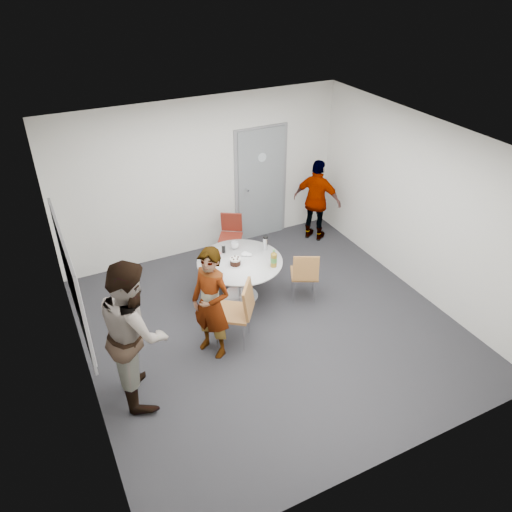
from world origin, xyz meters
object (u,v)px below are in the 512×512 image
door (261,184)px  person_right (317,201)px  whiteboard (72,280)px  chair_far (231,232)px  chair_near_right (305,272)px  person_main (211,304)px  chair_near_left (240,308)px  table (241,265)px  person_left (135,331)px

door → person_right: size_ratio=1.39×
whiteboard → chair_far: size_ratio=2.37×
whiteboard → person_right: size_ratio=1.25×
whiteboard → chair_near_right: bearing=2.5°
person_main → person_right: size_ratio=1.04×
whiteboard → chair_far: (2.75, 1.82, -0.96)m
chair_near_left → chair_far: bearing=15.4°
whiteboard → chair_near_left: size_ratio=1.99×
whiteboard → door: bearing=32.7°
door → chair_far: size_ratio=2.64×
chair_near_left → table: bearing=10.0°
chair_far → person_main: person_main is taller
table → person_right: bearing=28.2°
table → person_right: (2.00, 1.07, 0.18)m
person_right → table: bearing=80.9°
chair_near_left → person_main: person_main is taller
table → chair_near_right: size_ratio=1.52×
whiteboard → table: size_ratio=1.48×
whiteboard → chair_near_left: bearing=-8.3°
chair_near_right → chair_far: (-0.47, 1.68, -0.03)m
table → chair_near_left: bearing=-116.2°
door → chair_near_left: bearing=-122.1°
person_left → person_right: bearing=-55.6°
door → person_main: 3.28m
door → chair_far: bearing=-150.1°
door → chair_near_left: 3.06m
chair_near_left → person_right: bearing=-14.6°
chair_far → person_right: person_right is taller
chair_near_right → chair_far: 1.74m
table → whiteboard: bearing=-165.0°
door → chair_far: (-0.81, -0.46, -0.54)m
chair_far → person_left: 3.30m
person_main → person_left: bearing=-104.7°
person_left → door: bearing=-42.9°
person_left → chair_near_right: bearing=-71.3°
chair_far → chair_near_left: bearing=100.9°
person_right → chair_near_right: bearing=105.7°
whiteboard → person_left: 0.92m
whiteboard → chair_near_left: (1.95, -0.29, -0.86)m
whiteboard → person_main: size_ratio=1.20×
chair_near_left → person_main: bearing=127.3°
chair_near_right → person_main: person_main is taller
chair_near_right → person_left: 2.83m
chair_near_right → person_left: (-2.71, -0.71, 0.42)m
chair_near_left → person_main: size_ratio=0.60×
chair_far → person_right: bearing=-151.7°
chair_near_right → person_main: (-1.67, -0.44, 0.28)m
chair_far → person_left: size_ratio=0.43×
door → whiteboard: (-3.56, -2.28, 0.42)m
chair_near_right → door: bearing=107.7°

